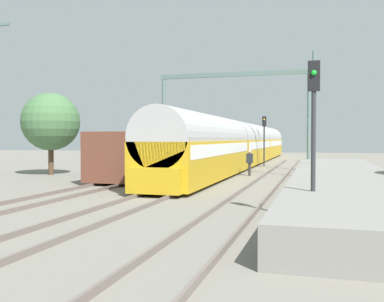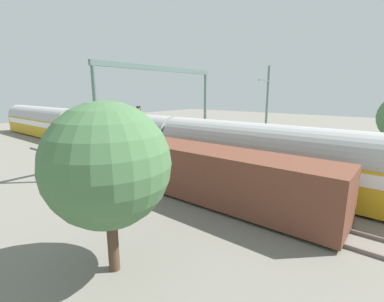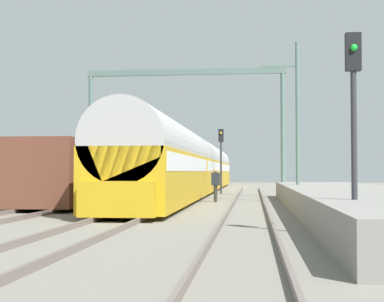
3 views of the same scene
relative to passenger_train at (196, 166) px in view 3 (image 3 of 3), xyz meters
The scene contains 12 objects.
ground 21.73m from the passenger_train, 90.00° to the right, with size 120.00×120.00×0.00m, color slate.
track_far_west 22.07m from the passenger_train, 100.35° to the right, with size 1.51×60.00×0.16m.
track_west 21.72m from the passenger_train, 90.00° to the right, with size 1.52×60.00×0.16m.
track_east 22.07m from the passenger_train, 79.65° to the right, with size 1.51×60.00×0.16m.
platform 21.17m from the passenger_train, 68.42° to the right, with size 4.40×28.00×0.90m.
passenger_train is the anchor object (origin of this frame).
freight_car 15.38m from the passenger_train, 104.89° to the right, with size 2.80×13.00×2.70m.
person_crossing 12.84m from the passenger_train, 79.91° to the right, with size 0.43×0.29×1.73m.
railway_signal_near 28.81m from the passenger_train, 76.95° to the right, with size 0.36×0.30×4.83m.
railway_signal_far 2.69m from the passenger_train, 40.29° to the right, with size 0.36×0.30×4.52m.
catenary_gantry 7.75m from the passenger_train, 90.00° to the right, with size 12.30×0.28×7.86m.
catenary_pole_east_mid 14.65m from the passenger_train, 64.22° to the right, with size 1.90×0.20×8.00m.
Camera 3 is at (4.14, -20.19, 1.57)m, focal length 53.82 mm.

